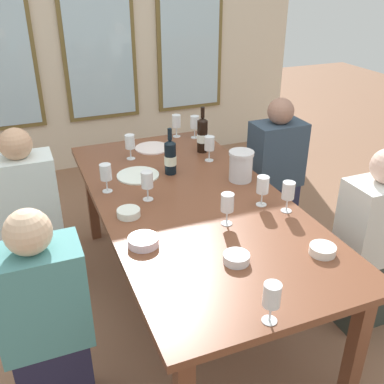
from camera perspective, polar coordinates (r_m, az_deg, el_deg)
ground_plane at (r=2.99m, az=-0.04°, el=-13.56°), size 12.00×12.00×0.00m
back_wall_with_windows at (r=4.65m, az=-12.14°, el=20.47°), size 4.25×0.10×2.90m
dining_table at (r=2.60m, az=-0.04°, el=-2.29°), size 1.05×2.15×0.74m
white_plate_0 at (r=2.87m, az=-6.91°, el=2.12°), size 0.27×0.27×0.01m
white_plate_1 at (r=3.29m, az=-5.09°, el=5.62°), size 0.25×0.25×0.01m
metal_pitcher at (r=2.77m, az=6.25°, el=3.35°), size 0.16×0.16×0.19m
wine_bottle_0 at (r=3.19m, az=1.34°, el=7.32°), size 0.08×0.08×0.33m
wine_bottle_1 at (r=2.84m, az=-2.78°, el=4.50°), size 0.08×0.08×0.30m
tasting_bowl_0 at (r=2.05m, az=5.68°, el=-8.39°), size 0.12×0.12×0.04m
tasting_bowl_1 at (r=2.41m, az=-8.09°, el=-2.64°), size 0.13×0.13×0.04m
tasting_bowl_2 at (r=2.18m, az=16.31°, el=-7.10°), size 0.12×0.12×0.04m
tasting_bowl_3 at (r=2.17m, az=-6.23°, el=-6.26°), size 0.15×0.15×0.04m
wine_glass_0 at (r=3.09m, az=-7.93°, el=6.30°), size 0.07×0.07×0.17m
wine_glass_1 at (r=3.48m, az=-2.00°, el=8.89°), size 0.07×0.07×0.17m
wine_glass_2 at (r=2.45m, az=12.18°, el=0.10°), size 0.07×0.07×0.17m
wine_glass_3 at (r=3.04m, az=2.24°, el=6.06°), size 0.07×0.07×0.17m
wine_glass_4 at (r=2.28m, az=4.53°, el=-1.54°), size 0.07×0.07×0.17m
wine_glass_5 at (r=2.48m, az=9.01°, el=0.83°), size 0.07×0.07×0.17m
wine_glass_6 at (r=2.65m, az=-10.94°, el=2.33°), size 0.07×0.07×0.17m
wine_glass_7 at (r=3.46m, az=0.34°, el=8.77°), size 0.07×0.07×0.17m
wine_glass_8 at (r=1.71m, az=10.16°, el=-12.91°), size 0.07×0.07×0.17m
wine_glass_9 at (r=2.52m, az=-5.75°, el=1.48°), size 0.07×0.07×0.17m
seated_person_0 at (r=3.00m, az=-20.03°, el=-2.99°), size 0.38×0.24×1.11m
seated_person_1 at (r=3.44m, az=10.53°, el=2.27°), size 0.38×0.24×1.11m
seated_person_2 at (r=2.15m, az=-18.07°, el=-15.98°), size 0.38×0.24×1.11m
seated_person_3 at (r=2.74m, az=21.91°, el=-6.35°), size 0.38×0.24×1.11m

